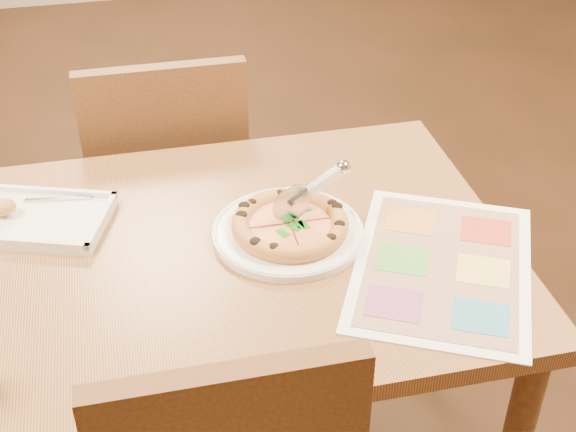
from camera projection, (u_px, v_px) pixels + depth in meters
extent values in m
cube|color=#9F6A3F|center=(191.00, 261.00, 1.63)|extent=(1.30, 0.85, 0.04)
cylinder|color=brown|center=(395.00, 253.00, 2.24)|extent=(0.06, 0.06, 0.68)
cube|color=brown|center=(167.00, 182.00, 2.33)|extent=(0.42, 0.42, 0.04)
cube|color=brown|center=(167.00, 147.00, 2.05)|extent=(0.42, 0.04, 0.45)
cylinder|color=white|center=(288.00, 232.00, 1.66)|extent=(0.37, 0.37, 0.02)
cylinder|color=#D8904A|center=(290.00, 228.00, 1.65)|extent=(0.23, 0.23, 0.01)
cylinder|color=#FCD489|center=(290.00, 224.00, 1.65)|extent=(0.20, 0.20, 0.01)
torus|color=#D8904A|center=(290.00, 224.00, 1.65)|extent=(0.24, 0.24, 0.04)
cylinder|color=silver|center=(292.00, 204.00, 1.62)|extent=(0.09, 0.03, 0.09)
cube|color=silver|center=(318.00, 185.00, 1.64)|extent=(0.13, 0.06, 0.06)
cube|color=silver|center=(39.00, 221.00, 1.70)|extent=(0.34, 0.28, 0.02)
cube|color=silver|center=(38.00, 216.00, 1.69)|extent=(0.14, 0.03, 0.00)
ellipsoid|color=gold|center=(3.00, 207.00, 1.69)|extent=(0.05, 0.04, 0.03)
cube|color=white|center=(442.00, 266.00, 1.58)|extent=(0.51, 0.58, 0.00)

